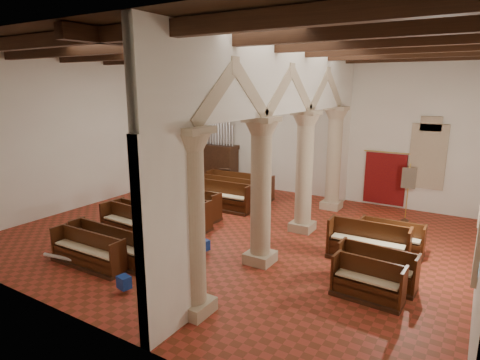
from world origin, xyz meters
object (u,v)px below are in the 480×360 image
(processional_banner, at_px, (407,201))
(aisle_pew_0, at_px, (367,286))
(lectern, at_px, (225,182))
(nave_pew_0, at_px, (88,255))
(pipe_organ, at_px, (217,157))

(processional_banner, relative_size, aisle_pew_0, 1.30)
(lectern, xyz_separation_m, aisle_pew_0, (8.16, -6.35, -0.16))
(lectern, distance_m, nave_pew_0, 8.67)
(nave_pew_0, bearing_deg, aisle_pew_0, 17.00)
(pipe_organ, bearing_deg, nave_pew_0, -76.13)
(pipe_organ, height_order, aisle_pew_0, pipe_organ)
(processional_banner, distance_m, aisle_pew_0, 6.40)
(pipe_organ, relative_size, aisle_pew_0, 2.67)
(lectern, height_order, nave_pew_0, lectern)
(pipe_organ, xyz_separation_m, nave_pew_0, (2.39, -9.68, -1.06))
(aisle_pew_0, bearing_deg, pipe_organ, 144.43)
(pipe_organ, height_order, nave_pew_0, pipe_organ)
(pipe_organ, distance_m, nave_pew_0, 10.03)
(pipe_organ, bearing_deg, lectern, -42.20)
(nave_pew_0, distance_m, aisle_pew_0, 7.33)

